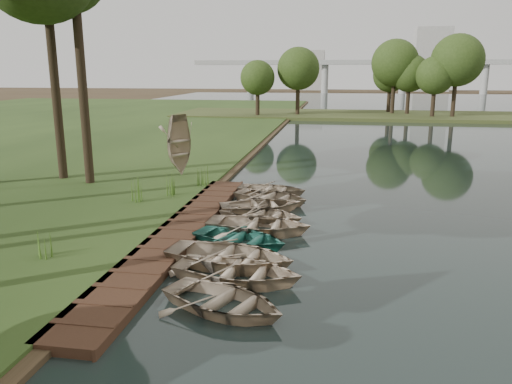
% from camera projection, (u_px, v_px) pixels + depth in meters
% --- Properties ---
extents(ground, '(300.00, 300.00, 0.00)m').
position_uv_depth(ground, '(223.00, 239.00, 17.74)').
color(ground, '#3D2F1D').
extents(boardwalk, '(1.60, 16.00, 0.30)m').
position_uv_depth(boardwalk, '(180.00, 233.00, 17.96)').
color(boardwalk, '#372115').
rests_on(boardwalk, ground).
extents(peninsula, '(50.00, 14.00, 0.45)m').
position_uv_depth(peninsula, '(370.00, 115.00, 64.38)').
color(peninsula, '#3D461F').
rests_on(peninsula, ground).
extents(far_trees, '(45.60, 5.60, 8.80)m').
position_uv_depth(far_trees, '(346.00, 66.00, 63.44)').
color(far_trees, black).
rests_on(far_trees, peninsula).
extents(bridge, '(95.90, 4.00, 8.60)m').
position_uv_depth(bridge, '(373.00, 66.00, 129.20)').
color(bridge, '#A5A5A0').
rests_on(bridge, ground).
extents(building_a, '(10.00, 8.00, 18.00)m').
position_uv_depth(building_a, '(431.00, 60.00, 145.15)').
color(building_a, '#A5A5A0').
rests_on(building_a, ground).
extents(building_b, '(8.00, 8.00, 12.00)m').
position_uv_depth(building_b, '(311.00, 70.00, 156.15)').
color(building_b, '#A5A5A0').
rests_on(building_b, ground).
extents(rowboat_0, '(3.97, 3.48, 0.69)m').
position_uv_depth(rowboat_0, '(224.00, 298.00, 12.26)').
color(rowboat_0, tan).
rests_on(rowboat_0, water).
extents(rowboat_1, '(4.08, 3.20, 0.77)m').
position_uv_depth(rowboat_1, '(238.00, 268.00, 13.99)').
color(rowboat_1, tan).
rests_on(rowboat_1, water).
extents(rowboat_2, '(4.40, 3.47, 0.82)m').
position_uv_depth(rowboat_2, '(230.00, 253.00, 15.05)').
color(rowboat_2, tan).
rests_on(rowboat_2, water).
extents(rowboat_3, '(3.91, 3.31, 0.69)m').
position_uv_depth(rowboat_3, '(240.00, 236.00, 16.84)').
color(rowboat_3, '#286F5E').
rests_on(rowboat_3, water).
extents(rowboat_4, '(3.97, 2.95, 0.79)m').
position_uv_depth(rowboat_4, '(259.00, 223.00, 18.18)').
color(rowboat_4, tan).
rests_on(rowboat_4, water).
extents(rowboat_5, '(3.92, 3.28, 0.70)m').
position_uv_depth(rowboat_5, '(262.00, 213.00, 19.60)').
color(rowboat_5, tan).
rests_on(rowboat_5, water).
extents(rowboat_6, '(4.15, 3.58, 0.72)m').
position_uv_depth(rowboat_6, '(261.00, 204.00, 20.92)').
color(rowboat_6, tan).
rests_on(rowboat_6, water).
extents(rowboat_7, '(4.17, 3.61, 0.72)m').
position_uv_depth(rowboat_7, '(271.00, 195.00, 22.35)').
color(rowboat_7, tan).
rests_on(rowboat_7, water).
extents(rowboat_8, '(3.55, 2.74, 0.68)m').
position_uv_depth(rowboat_8, '(272.00, 188.00, 23.81)').
color(rowboat_8, tan).
rests_on(rowboat_8, water).
extents(stored_rowboat, '(4.03, 3.69, 0.68)m').
position_uv_depth(stored_rowboat, '(180.00, 169.00, 27.09)').
color(stored_rowboat, tan).
rests_on(stored_rowboat, bank).
extents(reeds_0, '(0.60, 0.60, 0.86)m').
position_uv_depth(reeds_0, '(43.00, 243.00, 15.14)').
color(reeds_0, '#3F661E').
rests_on(reeds_0, bank).
extents(reeds_1, '(0.60, 0.60, 1.08)m').
position_uv_depth(reeds_1, '(135.00, 189.00, 21.62)').
color(reeds_1, '#3F661E').
rests_on(reeds_1, bank).
extents(reeds_2, '(0.60, 0.60, 1.04)m').
position_uv_depth(reeds_2, '(172.00, 184.00, 22.63)').
color(reeds_2, '#3F661E').
rests_on(reeds_2, bank).
extents(reeds_3, '(0.60, 0.60, 1.00)m').
position_uv_depth(reeds_3, '(203.00, 176.00, 24.60)').
color(reeds_3, '#3F661E').
rests_on(reeds_3, bank).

